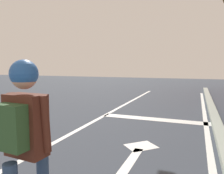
{
  "coord_description": "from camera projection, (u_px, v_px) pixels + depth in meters",
  "views": [
    {
      "loc": [
        3.05,
        2.73,
        1.57
      ],
      "look_at": [
        1.17,
        7.58,
        1.06
      ],
      "focal_mm": 35.24,
      "sensor_mm": 36.0,
      "label": 1
    }
  ],
  "objects": [
    {
      "name": "stop_bar",
      "position": [
        154.0,
        119.0,
        6.42
      ],
      "size": [
        3.08,
        0.4,
        0.01
      ],
      "primitive_type": "cube",
      "color": "silver",
      "rests_on": "ground"
    },
    {
      "name": "lane_arrow_stem",
      "position": [
        128.0,
        164.0,
        3.49
      ],
      "size": [
        0.16,
        1.4,
        0.01
      ],
      "primitive_type": "cube",
      "color": "silver",
      "rests_on": "ground"
    },
    {
      "name": "lane_arrow_head",
      "position": [
        141.0,
        146.0,
        4.28
      ],
      "size": [
        0.71,
        0.71,
        0.01
      ],
      "primitive_type": "cube",
      "rotation": [
        0.0,
        0.0,
        0.79
      ],
      "color": "silver",
      "rests_on": "ground"
    },
    {
      "name": "lane_line_center",
      "position": [
        43.0,
        149.0,
        4.15
      ],
      "size": [
        0.12,
        20.0,
        0.01
      ],
      "primitive_type": "cube",
      "color": "silver",
      "rests_on": "ground"
    },
    {
      "name": "skater",
      "position": [
        24.0,
        130.0,
        1.81
      ],
      "size": [
        0.43,
        0.59,
        1.54
      ],
      "color": "navy",
      "rests_on": "skateboard"
    }
  ]
}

